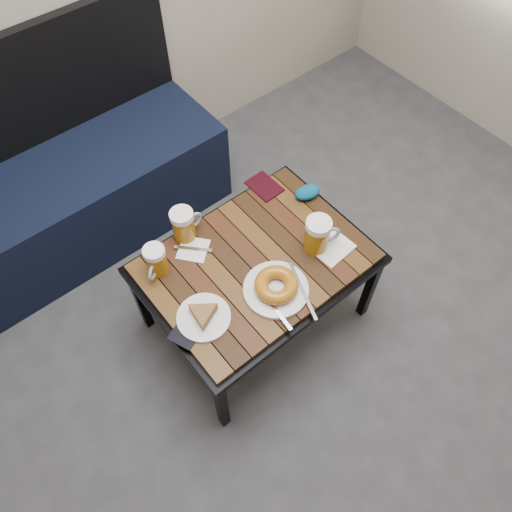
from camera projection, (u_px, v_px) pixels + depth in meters
ground at (363, 502)px, 1.84m from camera, size 4.00×4.00×0.00m
bench at (74, 193)px, 2.31m from camera, size 1.40×0.50×0.95m
cafe_table at (256, 266)px, 1.90m from camera, size 0.84×0.62×0.47m
beer_mug_left at (156, 260)px, 1.79m from camera, size 0.12×0.11×0.13m
beer_mug_centre at (184, 225)px, 1.87m from camera, size 0.13×0.09×0.14m
beer_mug_right at (318, 235)px, 1.83m from camera, size 0.15×0.12×0.15m
plate_pie at (203, 315)px, 1.71m from camera, size 0.19×0.19×0.05m
plate_bagel at (276, 287)px, 1.77m from camera, size 0.24×0.30×0.07m
napkin_left at (193, 249)px, 1.89m from camera, size 0.15×0.15×0.01m
napkin_right at (332, 248)px, 1.89m from camera, size 0.15×0.13×0.01m
passport_navy at (188, 329)px, 1.70m from camera, size 0.15×0.13×0.01m
passport_burgundy at (264, 186)px, 2.06m from camera, size 0.11×0.15×0.01m
knit_pouch at (307, 192)px, 2.02m from camera, size 0.12×0.09×0.05m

